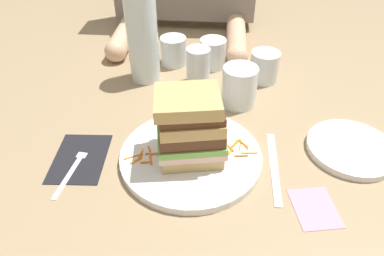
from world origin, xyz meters
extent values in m
plane|color=#9E8460|center=(0.00, 0.00, 0.00)|extent=(3.00, 3.00, 0.00)
cylinder|color=white|center=(0.01, -0.01, 0.01)|extent=(0.28, 0.28, 0.02)
cube|color=tan|center=(0.01, -0.01, 0.03)|extent=(0.13, 0.12, 0.02)
cube|color=beige|center=(0.01, -0.01, 0.05)|extent=(0.14, 0.13, 0.01)
cube|color=#7AB74C|center=(0.01, -0.01, 0.06)|extent=(0.14, 0.13, 0.01)
cube|color=#56331E|center=(0.01, -0.01, 0.08)|extent=(0.14, 0.12, 0.03)
cube|color=tan|center=(0.01, -0.01, 0.10)|extent=(0.13, 0.12, 0.02)
cube|color=#56331E|center=(0.01, -0.01, 0.12)|extent=(0.13, 0.12, 0.01)
cube|color=tan|center=(0.00, -0.01, 0.14)|extent=(0.13, 0.12, 0.03)
cylinder|color=orange|center=(-0.09, -0.03, 0.02)|extent=(0.01, 0.03, 0.00)
cylinder|color=orange|center=(-0.09, -0.01, 0.02)|extent=(0.00, 0.02, 0.00)
cylinder|color=orange|center=(-0.11, -0.03, 0.02)|extent=(0.03, 0.02, 0.00)
cylinder|color=orange|center=(-0.10, -0.04, 0.02)|extent=(0.02, 0.02, 0.00)
cylinder|color=orange|center=(-0.07, -0.04, 0.02)|extent=(0.01, 0.02, 0.00)
cylinder|color=orange|center=(-0.08, -0.01, 0.02)|extent=(0.01, 0.03, 0.00)
cylinder|color=orange|center=(-0.08, -0.04, 0.02)|extent=(0.02, 0.01, 0.00)
cylinder|color=orange|center=(-0.07, -0.02, 0.02)|extent=(0.03, 0.01, 0.00)
cylinder|color=orange|center=(0.10, 0.02, 0.02)|extent=(0.01, 0.03, 0.00)
cylinder|color=orange|center=(0.08, 0.00, 0.02)|extent=(0.01, 0.02, 0.00)
cylinder|color=orange|center=(0.10, 0.03, 0.02)|extent=(0.02, 0.03, 0.00)
cylinder|color=orange|center=(0.09, 0.02, 0.02)|extent=(0.01, 0.02, 0.00)
cylinder|color=orange|center=(0.10, -0.01, 0.02)|extent=(0.03, 0.01, 0.00)
cylinder|color=orange|center=(0.08, 0.01, 0.02)|extent=(0.01, 0.02, 0.00)
cylinder|color=orange|center=(0.12, 0.00, 0.02)|extent=(0.03, 0.01, 0.00)
cylinder|color=orange|center=(0.11, 0.03, 0.02)|extent=(0.02, 0.02, 0.00)
cylinder|color=orange|center=(0.11, 0.02, 0.02)|extent=(0.02, 0.03, 0.00)
cube|color=black|center=(-0.22, -0.02, 0.00)|extent=(0.11, 0.15, 0.00)
cube|color=silver|center=(-0.22, -0.08, 0.00)|extent=(0.02, 0.11, 0.00)
cube|color=silver|center=(-0.22, -0.02, 0.00)|extent=(0.02, 0.02, 0.00)
cylinder|color=silver|center=(-0.20, 0.01, 0.00)|extent=(0.01, 0.04, 0.00)
cylinder|color=silver|center=(-0.21, 0.01, 0.00)|extent=(0.01, 0.04, 0.00)
cylinder|color=silver|center=(-0.22, 0.01, 0.00)|extent=(0.01, 0.04, 0.00)
cylinder|color=silver|center=(-0.22, 0.01, 0.00)|extent=(0.01, 0.04, 0.00)
cube|color=silver|center=(0.17, -0.07, 0.00)|extent=(0.02, 0.10, 0.00)
cube|color=silver|center=(0.17, 0.03, 0.00)|extent=(0.02, 0.11, 0.00)
cylinder|color=white|center=(0.10, 0.20, 0.05)|extent=(0.08, 0.08, 0.10)
cylinder|color=orange|center=(0.10, 0.20, 0.03)|extent=(0.08, 0.08, 0.06)
cylinder|color=silver|center=(-0.14, 0.30, 0.11)|extent=(0.08, 0.08, 0.22)
cylinder|color=silver|center=(0.17, 0.31, 0.04)|extent=(0.08, 0.08, 0.08)
cylinder|color=silver|center=(0.00, 0.28, 0.05)|extent=(0.06, 0.06, 0.10)
cylinder|color=silver|center=(0.03, 0.37, 0.04)|extent=(0.07, 0.07, 0.08)
cylinder|color=silver|center=(-0.08, 0.38, 0.04)|extent=(0.07, 0.07, 0.08)
cylinder|color=white|center=(0.33, 0.04, 0.01)|extent=(0.18, 0.18, 0.01)
cube|color=pink|center=(0.23, -0.11, 0.00)|extent=(0.09, 0.10, 0.00)
cylinder|color=#DBAD89|center=(-0.24, 0.50, 0.03)|extent=(0.06, 0.23, 0.06)
cylinder|color=#DBAD89|center=(0.10, 0.50, 0.03)|extent=(0.06, 0.23, 0.06)
sphere|color=#DBAD89|center=(-0.24, 0.38, 0.03)|extent=(0.06, 0.06, 0.06)
sphere|color=#DBAD89|center=(0.10, 0.38, 0.03)|extent=(0.06, 0.06, 0.06)
camera|label=1|loc=(0.05, -0.52, 0.50)|focal=33.17mm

